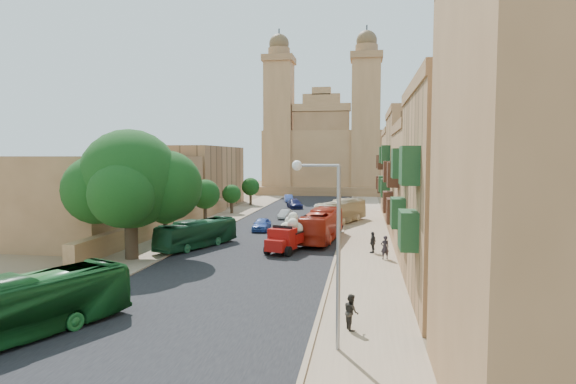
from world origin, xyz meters
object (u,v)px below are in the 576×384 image
(car_blue_a, at_px, (262,224))
(red_truck, at_px, (289,235))
(streetlamp, at_px, (327,231))
(street_tree_a, at_px, (165,208))
(pedestrian_b, at_px, (351,312))
(car_white_a, at_px, (285,214))
(car_dkblue, at_px, (295,204))
(bus_red_east, at_px, (322,225))
(car_blue_b, at_px, (289,198))
(street_tree_c, at_px, (232,194))
(ficus_tree, at_px, (131,183))
(pedestrian_c, at_px, (373,242))
(bus_green_south, at_px, (18,308))
(pedestrian_a, at_px, (385,248))
(bus_green_north, at_px, (197,234))
(bus_cream_east, at_px, (341,211))
(street_tree_b, at_px, (205,194))
(car_white_b, at_px, (318,207))
(street_tree_d, at_px, (251,187))
(olive_pickup, at_px, (324,221))
(church, at_px, (324,151))

(car_blue_a, bearing_deg, red_truck, -67.12)
(streetlamp, height_order, red_truck, streetlamp)
(streetlamp, bearing_deg, street_tree_a, 126.44)
(streetlamp, xyz_separation_m, pedestrian_b, (0.99, 2.57, -4.33))
(car_white_a, distance_m, car_dkblue, 13.25)
(bus_red_east, distance_m, pedestrian_b, 24.65)
(bus_red_east, height_order, car_blue_b, bus_red_east)
(street_tree_c, bearing_deg, car_blue_b, 73.42)
(car_blue_a, height_order, pedestrian_b, pedestrian_b)
(street_tree_a, bearing_deg, car_blue_b, 82.57)
(ficus_tree, distance_m, pedestrian_b, 23.19)
(pedestrian_c, bearing_deg, bus_green_south, -12.04)
(streetlamp, xyz_separation_m, pedestrian_a, (3.28, 19.03, -4.22))
(bus_green_south, relative_size, car_blue_a, 2.52)
(ficus_tree, bearing_deg, street_tree_c, 91.06)
(bus_green_north, bearing_deg, car_dkblue, 105.10)
(car_blue_b, bearing_deg, ficus_tree, -108.74)
(bus_green_north, bearing_deg, bus_cream_east, 78.10)
(street_tree_b, height_order, car_blue_a, street_tree_b)
(car_white_a, height_order, pedestrian_b, pedestrian_b)
(street_tree_b, height_order, street_tree_c, street_tree_b)
(street_tree_c, bearing_deg, car_blue_a, -63.34)
(bus_red_east, xyz_separation_m, pedestrian_b, (3.56, -24.38, -0.68))
(pedestrian_b, bearing_deg, car_blue_b, -7.34)
(streetlamp, bearing_deg, car_white_b, 95.83)
(bus_green_south, xyz_separation_m, bus_green_north, (0.42, 22.67, -0.20))
(street_tree_a, height_order, street_tree_c, street_tree_a)
(street_tree_d, bearing_deg, pedestrian_c, -62.47)
(car_blue_a, height_order, car_white_b, car_blue_a)
(olive_pickup, height_order, bus_green_north, bus_green_north)
(street_tree_c, distance_m, car_white_b, 13.31)
(car_dkblue, bearing_deg, bus_green_north, -115.58)
(street_tree_a, distance_m, bus_cream_east, 23.16)
(car_blue_a, bearing_deg, pedestrian_c, -42.23)
(street_tree_b, bearing_deg, car_white_b, 52.91)
(bus_cream_east, bearing_deg, car_white_b, -50.00)
(streetlamp, height_order, olive_pickup, streetlamp)
(street_tree_b, bearing_deg, car_blue_a, -25.19)
(bus_cream_east, relative_size, car_white_b, 2.84)
(bus_green_south, distance_m, car_white_b, 54.21)
(ficus_tree, bearing_deg, bus_cream_east, 56.60)
(ficus_tree, relative_size, car_dkblue, 2.16)
(church, bearing_deg, street_tree_a, -98.54)
(car_blue_a, bearing_deg, car_white_a, 84.44)
(car_blue_b, bearing_deg, bus_red_east, -89.58)
(street_tree_c, bearing_deg, bus_green_south, -85.69)
(bus_cream_east, bearing_deg, church, -61.27)
(pedestrian_a, bearing_deg, bus_green_south, 28.58)
(street_tree_d, xyz_separation_m, streetlamp, (17.72, -60.00, 2.03))
(church, distance_m, bus_cream_east, 51.53)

